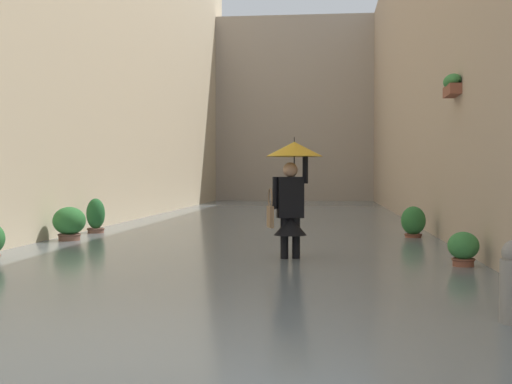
# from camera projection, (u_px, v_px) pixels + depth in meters

# --- Properties ---
(ground_plane) EXTENTS (70.17, 70.17, 0.00)m
(ground_plane) POSITION_uv_depth(u_px,v_px,m) (269.00, 228.00, 18.47)
(ground_plane) COLOR #605B56
(flood_water) EXTENTS (8.38, 34.07, 0.21)m
(flood_water) POSITION_uv_depth(u_px,v_px,m) (269.00, 225.00, 18.47)
(flood_water) COLOR slate
(flood_water) RESTS_ON ground_plane
(building_facade_left) EXTENTS (2.04, 32.07, 9.12)m
(building_facade_left) POSITION_uv_depth(u_px,v_px,m) (445.00, 58.00, 17.86)
(building_facade_left) COLOR tan
(building_facade_left) RESTS_ON ground_plane
(building_facade_far) EXTENTS (11.18, 1.80, 9.10)m
(building_facade_far) POSITION_uv_depth(u_px,v_px,m) (295.00, 112.00, 33.20)
(building_facade_far) COLOR #A89989
(building_facade_far) RESTS_ON ground_plane
(person_wading) EXTENTS (0.86, 0.86, 2.04)m
(person_wading) POSITION_uv_depth(u_px,v_px,m) (292.00, 183.00, 10.15)
(person_wading) COLOR #4C4233
(person_wading) RESTS_ON ground_plane
(potted_plant_mid_right) EXTENTS (0.63, 0.63, 0.85)m
(potted_plant_mid_right) POSITION_uv_depth(u_px,v_px,m) (69.00, 225.00, 12.97)
(potted_plant_mid_right) COLOR brown
(potted_plant_mid_right) RESTS_ON ground_plane
(potted_plant_far_left) EXTENTS (0.49, 0.49, 0.83)m
(potted_plant_far_left) POSITION_uv_depth(u_px,v_px,m) (413.00, 224.00, 13.61)
(potted_plant_far_left) COLOR brown
(potted_plant_far_left) RESTS_ON ground_plane
(potted_plant_far_right) EXTENTS (0.40, 0.40, 0.96)m
(potted_plant_far_right) POSITION_uv_depth(u_px,v_px,m) (96.00, 220.00, 14.64)
(potted_plant_far_right) COLOR brown
(potted_plant_far_right) RESTS_ON ground_plane
(potted_plant_near_left) EXTENTS (0.43, 0.43, 0.68)m
(potted_plant_near_left) POSITION_uv_depth(u_px,v_px,m) (463.00, 252.00, 9.32)
(potted_plant_near_left) COLOR brown
(potted_plant_near_left) RESTS_ON ground_plane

